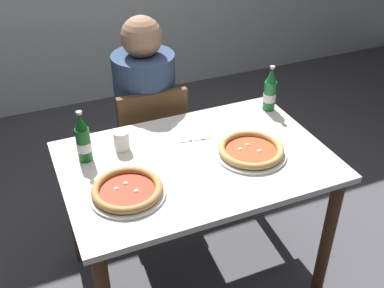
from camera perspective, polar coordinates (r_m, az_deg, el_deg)
ground_plane at (r=2.61m, az=0.45°, el=-15.38°), size 8.00×8.00×0.00m
dining_table_main at (r=2.17m, az=0.52°, el=-4.29°), size 1.20×0.80×0.75m
chair_behind_table at (r=2.72m, az=-5.17°, el=0.28°), size 0.42×0.42×0.85m
diner_seated at (r=2.71m, az=-5.55°, el=2.64°), size 0.34×0.34×1.21m
pizza_margherita_near at (r=2.14m, az=7.21°, el=-0.80°), size 0.33×0.33×0.04m
pizza_marinara_far at (r=1.91m, az=-7.91°, el=-5.65°), size 0.31×0.31×0.04m
beer_bottle_left at (r=2.48m, az=9.51°, el=6.34°), size 0.07×0.07×0.25m
beer_bottle_center at (r=2.10m, az=-13.16°, el=0.48°), size 0.07×0.07×0.25m
napkin_with_cutlery at (r=2.30m, az=-0.06°, el=1.63°), size 0.20×0.20×0.01m
paper_cup at (r=2.17m, az=-8.61°, el=0.43°), size 0.07×0.07×0.09m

